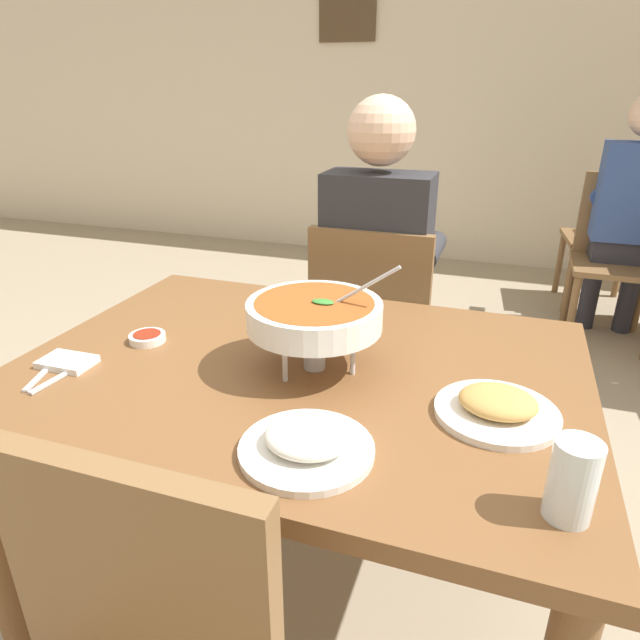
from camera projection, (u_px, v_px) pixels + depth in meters
name	position (u px, v px, depth m)	size (l,w,h in m)	color
ground_plane	(303.00, 594.00, 1.57)	(16.00, 16.00, 0.00)	gray
cafe_rear_partition	(470.00, 60.00, 4.05)	(10.00, 0.10, 3.00)	beige
picture_frame_hung	(348.00, 0.00, 4.11)	(0.44, 0.03, 0.56)	#4C3823
dining_table_main	(300.00, 401.00, 1.32)	(1.29, 0.94, 0.74)	brown
chair_diner_main	(374.00, 329.00, 2.03)	(0.44, 0.44, 0.90)	brown
diner_main	(378.00, 264.00, 1.96)	(0.40, 0.45, 1.31)	#2D2D38
curry_bowl	(314.00, 315.00, 1.21)	(0.33, 0.30, 0.26)	silver
rice_plate	(306.00, 443.00, 0.96)	(0.24, 0.24, 0.06)	white
appetizer_plate	(497.00, 407.00, 1.07)	(0.24, 0.24, 0.06)	white
sauce_dish	(147.00, 337.00, 1.39)	(0.09, 0.09, 0.02)	white
napkin_folded	(67.00, 362.00, 1.27)	(0.12, 0.08, 0.02)	white
fork_utensil	(44.00, 372.00, 1.24)	(0.01, 0.17, 0.01)	silver
spoon_utensil	(62.00, 376.00, 1.22)	(0.01, 0.17, 0.01)	silver
drink_glass	(572.00, 484.00, 0.81)	(0.07, 0.07, 0.13)	silver
chair_bg_left	(616.00, 249.00, 3.02)	(0.45, 0.45, 0.90)	brown
chair_bg_right	(621.00, 229.00, 3.43)	(0.48, 0.48, 0.90)	brown
patron_bg_left	(631.00, 205.00, 2.92)	(0.40, 0.45, 1.31)	#2D2D38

